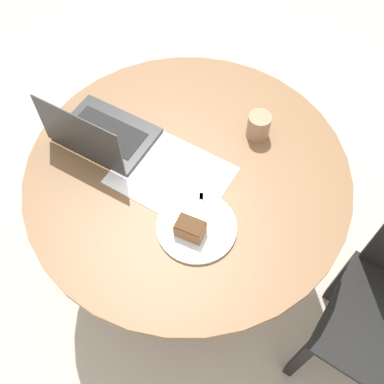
{
  "coord_description": "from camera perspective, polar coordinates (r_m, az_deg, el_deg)",
  "views": [
    {
      "loc": [
        0.55,
        -0.64,
        1.98
      ],
      "look_at": [
        0.08,
        -0.07,
        0.77
      ],
      "focal_mm": 42.0,
      "sensor_mm": 36.0,
      "label": 1
    }
  ],
  "objects": [
    {
      "name": "laptop",
      "position": [
        1.58,
        -11.56,
        7.2
      ],
      "size": [
        0.36,
        0.28,
        0.23
      ],
      "rotation": [
        0.0,
        0.0,
        6.45
      ],
      "color": "#2D2D2D",
      "rests_on": "dining_table"
    },
    {
      "name": "ground_plane",
      "position": [
        2.15,
        -0.4,
        -8.25
      ],
      "size": [
        12.0,
        12.0,
        0.0
      ],
      "primitive_type": "plane",
      "color": "#B7AD9E"
    },
    {
      "name": "cake_slice",
      "position": [
        1.35,
        -0.25,
        -4.66
      ],
      "size": [
        0.1,
        0.08,
        0.06
      ],
      "rotation": [
        0.0,
        0.0,
        0.27
      ],
      "color": "brown",
      "rests_on": "plate"
    },
    {
      "name": "paper_document",
      "position": [
        1.5,
        -2.67,
        2.14
      ],
      "size": [
        0.41,
        0.34,
        0.0
      ],
      "rotation": [
        0.0,
        0.0,
        0.15
      ],
      "color": "white",
      "rests_on": "dining_table"
    },
    {
      "name": "coffee_glass",
      "position": [
        1.58,
        8.46,
        8.31
      ],
      "size": [
        0.08,
        0.08,
        0.09
      ],
      "color": "#997556",
      "rests_on": "dining_table"
    },
    {
      "name": "fork",
      "position": [
        1.41,
        1.1,
        -2.41
      ],
      "size": [
        0.12,
        0.15,
        0.0
      ],
      "rotation": [
        0.0,
        0.0,
        8.49
      ],
      "color": "silver",
      "rests_on": "plate"
    },
    {
      "name": "dining_table",
      "position": [
        1.65,
        -0.51,
        -0.6
      ],
      "size": [
        1.1,
        1.1,
        0.73
      ],
      "color": "brown",
      "rests_on": "ground_plane"
    },
    {
      "name": "plate",
      "position": [
        1.39,
        0.61,
        -4.47
      ],
      "size": [
        0.25,
        0.25,
        0.01
      ],
      "color": "silver",
      "rests_on": "dining_table"
    }
  ]
}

